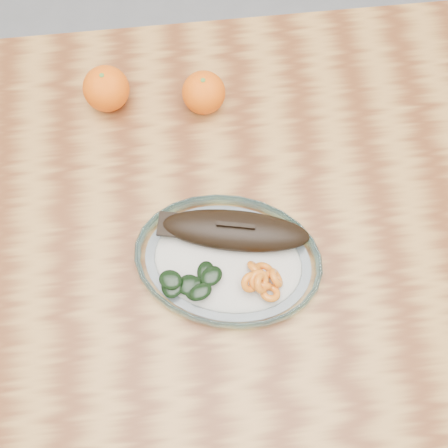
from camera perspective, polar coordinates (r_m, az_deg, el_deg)
The scene contains 5 objects.
ground at distance 1.65m, azimuth -1.85°, elevation -8.80°, with size 3.00×3.00×0.00m, color slate.
dining_table at distance 1.02m, azimuth -2.95°, elevation -1.48°, with size 1.20×0.80×0.75m.
plated_meal at distance 0.89m, azimuth 0.44°, elevation -3.54°, with size 0.65×0.65×0.08m.
orange_left at distance 1.02m, azimuth -11.88°, elevation 13.31°, with size 0.08×0.08×0.08m, color #FF3F05.
orange_right at distance 1.00m, azimuth -2.07°, elevation 13.19°, with size 0.08×0.08×0.08m, color #FF3F05.
Camera 1 is at (0.02, -0.33, 1.62)m, focal length 45.00 mm.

